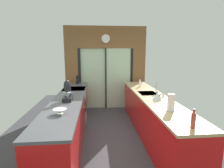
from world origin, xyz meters
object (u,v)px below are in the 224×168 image
knife_block (78,81)px  paper_towel_roll (171,103)px  oven_range (75,105)px  kettle (157,96)px  stand_mixer (67,93)px  soap_bottle_near (193,120)px  mixing_bowl_far (70,94)px  mixing_bowl_near (60,111)px  soap_bottle_far (140,83)px

knife_block → paper_towel_roll: bearing=-56.7°
oven_range → kettle: (1.80, -1.33, 0.54)m
stand_mixer → paper_towel_roll: size_ratio=1.34×
soap_bottle_near → paper_towel_roll: 0.67m
mixing_bowl_far → stand_mixer: stand_mixer is taller
mixing_bowl_near → soap_bottle_near: soap_bottle_near is taller
soap_bottle_far → mixing_bowl_far: bearing=-152.3°
oven_range → kettle: bearing=-36.5°
paper_towel_roll → stand_mixer: bearing=156.9°
stand_mixer → mixing_bowl_far: bearing=90.0°
kettle → paper_towel_roll: bearing=-90.1°
knife_block → stand_mixer: (0.00, -1.95, 0.06)m
oven_range → mixing_bowl_far: mixing_bowl_far is taller
mixing_bowl_far → stand_mixer: 0.38m
mixing_bowl_far → soap_bottle_near: 2.53m
mixing_bowl_near → soap_bottle_near: bearing=-20.9°
mixing_bowl_near → stand_mixer: stand_mixer is taller
stand_mixer → mixing_bowl_near: bearing=-90.0°
mixing_bowl_far → knife_block: knife_block is taller
knife_block → oven_range: bearing=-91.5°
knife_block → stand_mixer: size_ratio=0.63×
mixing_bowl_near → kettle: kettle is taller
knife_block → soap_bottle_far: (1.78, -0.65, -0.00)m
oven_range → mixing_bowl_far: bearing=-88.8°
knife_block → paper_towel_roll: size_ratio=0.85×
oven_range → soap_bottle_far: bearing=2.2°
kettle → soap_bottle_far: soap_bottle_far is taller
mixing_bowl_near → paper_towel_roll: (1.78, -0.00, 0.10)m
stand_mixer → paper_towel_roll: (1.78, -0.76, -0.02)m
mixing_bowl_far → soap_bottle_near: size_ratio=0.58×
knife_block → kettle: size_ratio=1.00×
mixing_bowl_far → soap_bottle_far: 2.01m
mixing_bowl_near → oven_range: bearing=90.5°
oven_range → soap_bottle_near: 3.27m
oven_range → paper_towel_roll: (1.80, -1.99, 0.61)m
knife_block → soap_bottle_near: bearing=-62.3°
mixing_bowl_near → soap_bottle_near: (1.78, -0.68, 0.06)m
kettle → soap_bottle_near: soap_bottle_near is taller
mixing_bowl_near → kettle: bearing=20.1°
kettle → mixing_bowl_far: bearing=165.3°
mixing_bowl_far → soap_bottle_far: size_ratio=0.62×
soap_bottle_far → stand_mixer: bearing=-143.8°
stand_mixer → kettle: stand_mixer is taller
stand_mixer → soap_bottle_near: stand_mixer is taller
oven_range → paper_towel_roll: paper_towel_roll is taller
mixing_bowl_near → kettle: 1.90m
knife_block → kettle: (1.78, -2.06, -0.02)m
oven_range → stand_mixer: bearing=-89.1°
mixing_bowl_far → stand_mixer: size_ratio=0.35×
stand_mixer → oven_range: bearing=90.9°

